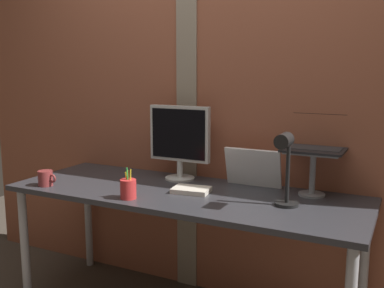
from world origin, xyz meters
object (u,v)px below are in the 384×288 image
Objects in this scene: desk_lamp at (285,162)px; coffee_mug at (46,178)px; monitor at (180,137)px; whiteboard_panel at (253,168)px; laptop at (316,140)px; pen_cup at (128,189)px.

coffee_mug is at bearing -171.56° from desk_lamp.
monitor is 1.38× the size of whiteboard_panel.
desk_lamp is at bearing -102.01° from laptop.
laptop is 0.36m from desk_lamp.
whiteboard_panel is at bearing 4.02° from monitor.
whiteboard_panel reaches higher than pen_cup.
laptop is 1.03m from pen_cup.
whiteboard_panel is 0.87× the size of desk_lamp.
pen_cup is (-0.77, -0.20, -0.18)m from desk_lamp.
pen_cup is 1.36× the size of coffee_mug.
coffee_mug is (-1.34, -0.20, -0.19)m from desk_lamp.
pen_cup is (-0.84, -0.55, -0.24)m from laptop.
laptop is at bearing 4.55° from monitor.
laptop reaches higher than pen_cup.
pen_cup is at bearing -134.17° from whiteboard_panel.
laptop reaches higher than desk_lamp.
monitor is at bearing 84.71° from pen_cup.
desk_lamp is at bearing -21.47° from monitor.
laptop is at bearing 5.26° from whiteboard_panel.
laptop is 1.54m from coffee_mug.
desk_lamp is 1.37m from coffee_mug.
monitor is 0.53m from pen_cup.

